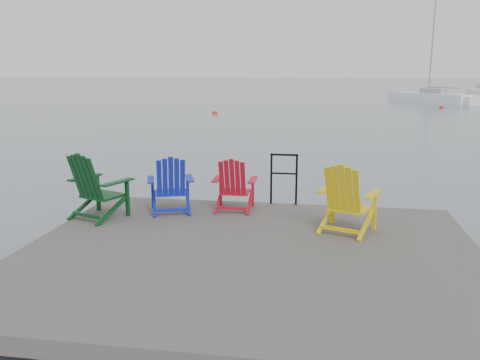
% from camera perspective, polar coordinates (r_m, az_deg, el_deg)
% --- Properties ---
extents(ground, '(400.00, 400.00, 0.00)m').
position_cam_1_polar(ground, '(6.87, 1.03, -11.89)').
color(ground, slate).
rests_on(ground, ground).
extents(dock, '(6.00, 5.00, 1.40)m').
position_cam_1_polar(dock, '(6.74, 1.04, -9.19)').
color(dock, '#2C2927').
rests_on(dock, ground).
extents(handrail, '(0.48, 0.04, 0.90)m').
position_cam_1_polar(handrail, '(8.86, 4.95, 0.68)').
color(handrail, black).
rests_on(handrail, dock).
extents(chair_green, '(1.01, 0.97, 1.05)m').
position_cam_1_polar(chair_green, '(8.30, -15.90, -0.62)').
color(chair_green, '#0A3714').
rests_on(chair_green, dock).
extents(chair_blue, '(0.90, 0.86, 0.95)m').
position_cam_1_polar(chair_blue, '(8.41, -7.79, -0.47)').
color(chair_blue, '#101DAA').
rests_on(chair_blue, dock).
extents(chair_red, '(0.72, 0.67, 0.89)m').
position_cam_1_polar(chair_red, '(8.45, -0.68, -0.48)').
color(chair_red, '#B20D1F').
rests_on(chair_red, dock).
extents(chair_yellow, '(0.98, 0.94, 1.02)m').
position_cam_1_polar(chair_yellow, '(7.45, 11.89, -1.98)').
color(chair_yellow, yellow).
rests_on(chair_yellow, dock).
extents(sailboat_near, '(6.50, 7.75, 11.21)m').
position_cam_1_polar(sailboat_near, '(49.54, 20.74, 8.58)').
color(sailboat_near, white).
rests_on(sailboat_near, ground).
extents(buoy_b, '(0.39, 0.39, 0.39)m').
position_cam_1_polar(buoy_b, '(33.76, -2.82, 7.41)').
color(buoy_b, red).
rests_on(buoy_b, ground).
extents(buoy_d, '(0.38, 0.38, 0.38)m').
position_cam_1_polar(buoy_d, '(41.86, 21.68, 7.50)').
color(buoy_d, red).
rests_on(buoy_d, ground).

